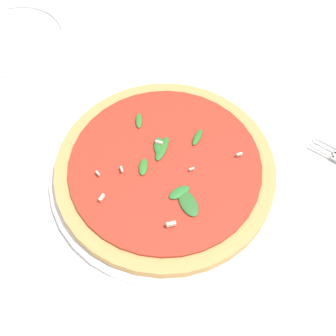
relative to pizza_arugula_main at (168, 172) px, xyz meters
name	(u,v)px	position (x,y,z in m)	size (l,w,h in m)	color
ground_plane	(160,186)	(0.00, 0.02, -0.02)	(6.00, 6.00, 0.00)	silver
pizza_arugula_main	(168,172)	(0.00, 0.00, 0.00)	(0.35, 0.35, 0.05)	white
side_plate_white	(15,40)	(0.38, -0.15, -0.01)	(0.20, 0.20, 0.02)	white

